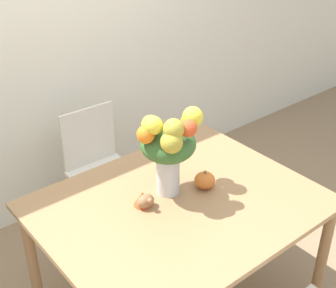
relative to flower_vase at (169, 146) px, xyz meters
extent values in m
cube|color=silver|center=(-0.02, 1.27, 0.31)|extent=(8.00, 0.06, 2.70)
cube|color=#9E754C|center=(-0.02, -0.10, -0.30)|extent=(1.39, 1.12, 0.03)
cylinder|color=#9E754C|center=(0.62, -0.60, -0.68)|extent=(0.06, 0.06, 0.73)
cylinder|color=#9E754C|center=(-0.65, 0.40, -0.68)|extent=(0.06, 0.06, 0.73)
cylinder|color=#9E754C|center=(0.62, 0.40, -0.68)|extent=(0.06, 0.06, 0.73)
cylinder|color=silver|center=(0.00, 0.01, -0.17)|extent=(0.12, 0.12, 0.23)
cylinder|color=silver|center=(0.00, 0.01, -0.22)|extent=(0.11, 0.11, 0.12)
cylinder|color=#38662D|center=(0.03, 0.01, -0.13)|extent=(0.01, 0.01, 0.29)
cylinder|color=#38662D|center=(0.01, 0.03, -0.13)|extent=(0.00, 0.01, 0.29)
cylinder|color=#38662D|center=(-0.02, 0.03, -0.13)|extent=(0.01, 0.01, 0.29)
cylinder|color=#38662D|center=(-0.02, 0.00, -0.13)|extent=(0.01, 0.01, 0.29)
cylinder|color=#38662D|center=(0.01, -0.01, -0.13)|extent=(0.00, 0.01, 0.29)
ellipsoid|color=#38662D|center=(0.00, 0.01, 0.01)|extent=(0.28, 0.28, 0.17)
sphere|color=#AD9E33|center=(-0.07, -0.10, 0.09)|extent=(0.11, 0.11, 0.11)
sphere|color=#D64C23|center=(0.04, -0.10, 0.13)|extent=(0.09, 0.09, 0.09)
sphere|color=orange|center=(-0.13, 0.02, 0.10)|extent=(0.09, 0.09, 0.09)
sphere|color=orange|center=(0.17, 0.04, 0.06)|extent=(0.09, 0.09, 0.09)
sphere|color=yellow|center=(-0.06, 0.07, 0.11)|extent=(0.10, 0.10, 0.10)
sphere|color=yellow|center=(-0.10, 0.00, 0.15)|extent=(0.09, 0.09, 0.09)
sphere|color=yellow|center=(0.15, -0.01, 0.12)|extent=(0.11, 0.11, 0.11)
sphere|color=#AD9E33|center=(-0.04, -0.09, 0.15)|extent=(0.10, 0.10, 0.10)
ellipsoid|color=orange|center=(0.18, -0.08, -0.24)|extent=(0.11, 0.11, 0.09)
cylinder|color=brown|center=(0.18, -0.08, -0.19)|extent=(0.02, 0.02, 0.02)
ellipsoid|color=#936642|center=(-0.17, -0.02, -0.25)|extent=(0.09, 0.07, 0.07)
cone|color=#C64C23|center=(-0.17, 0.00, -0.24)|extent=(0.09, 0.09, 0.08)
sphere|color=#936642|center=(-0.17, -0.06, -0.22)|extent=(0.03, 0.03, 0.03)
cube|color=silver|center=(0.06, 0.75, -0.59)|extent=(0.43, 0.43, 0.02)
cylinder|color=silver|center=(-0.11, 0.58, -0.82)|extent=(0.04, 0.04, 0.44)
cylinder|color=silver|center=(0.22, 0.57, -0.82)|extent=(0.04, 0.04, 0.44)
cylinder|color=silver|center=(-0.11, 0.92, -0.82)|extent=(0.04, 0.04, 0.44)
cylinder|color=silver|center=(0.23, 0.91, -0.82)|extent=(0.04, 0.04, 0.44)
cube|color=silver|center=(0.06, 0.95, -0.37)|extent=(0.40, 0.03, 0.42)
camera|label=1|loc=(-1.28, -1.57, 1.17)|focal=50.00mm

